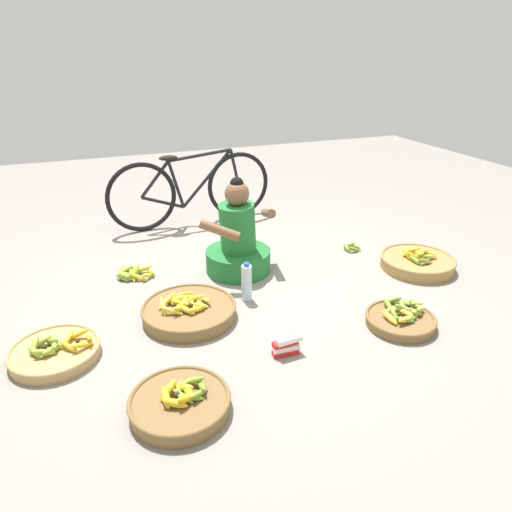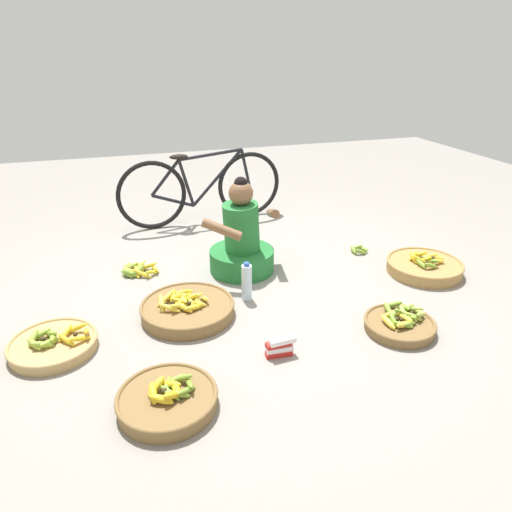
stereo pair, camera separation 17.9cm
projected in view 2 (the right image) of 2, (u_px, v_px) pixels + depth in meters
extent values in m
plane|color=gray|center=(248.00, 287.00, 3.52)|extent=(10.00, 10.00, 0.00)
cylinder|color=#237233|center=(242.00, 260.00, 3.76)|extent=(0.52, 0.52, 0.18)
cylinder|color=#237233|center=(241.00, 227.00, 3.64)|extent=(0.40, 0.39, 0.40)
sphere|color=brown|center=(241.00, 193.00, 3.52)|extent=(0.19, 0.19, 0.19)
sphere|color=black|center=(241.00, 184.00, 3.49)|extent=(0.10, 0.10, 0.10)
cylinder|color=brown|center=(222.00, 230.00, 3.38)|extent=(0.30, 0.22, 0.16)
cylinder|color=brown|center=(273.00, 213.00, 3.71)|extent=(0.13, 0.32, 0.16)
torus|color=black|center=(152.00, 196.00, 4.51)|extent=(0.69, 0.10, 0.68)
torus|color=black|center=(249.00, 185.00, 4.86)|extent=(0.69, 0.10, 0.68)
cylinder|color=black|center=(217.00, 178.00, 4.70)|extent=(0.55, 0.08, 0.55)
cylinder|color=black|center=(186.00, 183.00, 4.59)|extent=(0.15, 0.04, 0.49)
cylinder|color=black|center=(211.00, 155.00, 4.57)|extent=(0.65, 0.09, 0.08)
cylinder|color=black|center=(173.00, 201.00, 4.61)|extent=(0.42, 0.07, 0.18)
cylinder|color=black|center=(165.00, 178.00, 4.49)|extent=(0.32, 0.06, 0.35)
cylinder|color=black|center=(245.00, 167.00, 4.77)|extent=(0.11, 0.04, 0.38)
ellipsoid|color=black|center=(179.00, 157.00, 4.46)|extent=(0.18, 0.08, 0.05)
cylinder|color=brown|center=(399.00, 326.00, 2.99)|extent=(0.44, 0.44, 0.06)
torus|color=brown|center=(400.00, 322.00, 2.97)|extent=(0.46, 0.46, 0.02)
ellipsoid|color=#9EB747|center=(417.00, 311.00, 3.05)|extent=(0.06, 0.13, 0.05)
ellipsoid|color=#9EB747|center=(414.00, 309.00, 3.06)|extent=(0.11, 0.12, 0.07)
ellipsoid|color=#9EB747|center=(406.00, 308.00, 3.07)|extent=(0.13, 0.04, 0.07)
ellipsoid|color=#9EB747|center=(403.00, 313.00, 3.02)|extent=(0.06, 0.13, 0.08)
ellipsoid|color=#9EB747|center=(409.00, 316.00, 2.98)|extent=(0.11, 0.12, 0.08)
ellipsoid|color=#9EB747|center=(414.00, 317.00, 2.97)|extent=(0.13, 0.07, 0.08)
ellipsoid|color=#9EB747|center=(420.00, 315.00, 2.99)|extent=(0.12, 0.11, 0.08)
sphere|color=#382D19|center=(411.00, 313.00, 3.02)|extent=(0.03, 0.03, 0.03)
ellipsoid|color=olive|center=(405.00, 308.00, 3.07)|extent=(0.06, 0.14, 0.08)
ellipsoid|color=olive|center=(393.00, 305.00, 3.13)|extent=(0.14, 0.06, 0.06)
ellipsoid|color=olive|center=(388.00, 309.00, 3.06)|extent=(0.05, 0.14, 0.07)
ellipsoid|color=olive|center=(402.00, 312.00, 3.02)|extent=(0.13, 0.04, 0.09)
sphere|color=#382D19|center=(397.00, 309.00, 3.07)|extent=(0.03, 0.03, 0.03)
ellipsoid|color=yellow|center=(405.00, 318.00, 2.98)|extent=(0.06, 0.15, 0.06)
ellipsoid|color=yellow|center=(393.00, 314.00, 3.01)|extent=(0.15, 0.06, 0.08)
ellipsoid|color=yellow|center=(388.00, 322.00, 2.93)|extent=(0.05, 0.15, 0.06)
ellipsoid|color=yellow|center=(404.00, 324.00, 2.90)|extent=(0.15, 0.07, 0.07)
sphere|color=#382D19|center=(397.00, 319.00, 2.95)|extent=(0.03, 0.03, 0.03)
ellipsoid|color=olive|center=(408.00, 317.00, 2.98)|extent=(0.06, 0.14, 0.07)
ellipsoid|color=olive|center=(403.00, 315.00, 3.00)|extent=(0.12, 0.11, 0.06)
ellipsoid|color=olive|center=(393.00, 316.00, 2.99)|extent=(0.13, 0.10, 0.08)
ellipsoid|color=olive|center=(393.00, 320.00, 2.94)|extent=(0.04, 0.13, 0.08)
ellipsoid|color=olive|center=(403.00, 325.00, 2.90)|extent=(0.14, 0.08, 0.06)
ellipsoid|color=olive|center=(409.00, 324.00, 2.91)|extent=(0.14, 0.07, 0.06)
sphere|color=#382D19|center=(402.00, 320.00, 2.95)|extent=(0.03, 0.03, 0.03)
cylinder|color=#A87F47|center=(424.00, 267.00, 3.74)|extent=(0.59, 0.59, 0.09)
torus|color=#A87F47|center=(425.00, 263.00, 3.72)|extent=(0.60, 0.60, 0.02)
ellipsoid|color=yellow|center=(440.00, 258.00, 3.73)|extent=(0.06, 0.13, 0.07)
ellipsoid|color=yellow|center=(430.00, 256.00, 3.78)|extent=(0.13, 0.06, 0.05)
ellipsoid|color=yellow|center=(428.00, 260.00, 3.71)|extent=(0.04, 0.13, 0.06)
ellipsoid|color=yellow|center=(438.00, 261.00, 3.68)|extent=(0.13, 0.04, 0.07)
sphere|color=#382D19|center=(433.00, 258.00, 3.73)|extent=(0.03, 0.03, 0.03)
ellipsoid|color=gold|center=(427.00, 257.00, 3.74)|extent=(0.07, 0.14, 0.08)
ellipsoid|color=gold|center=(419.00, 254.00, 3.79)|extent=(0.13, 0.09, 0.08)
ellipsoid|color=gold|center=(413.00, 256.00, 3.77)|extent=(0.13, 0.10, 0.06)
ellipsoid|color=gold|center=(414.00, 258.00, 3.72)|extent=(0.05, 0.14, 0.08)
ellipsoid|color=gold|center=(420.00, 260.00, 3.68)|extent=(0.13, 0.11, 0.09)
ellipsoid|color=gold|center=(428.00, 259.00, 3.71)|extent=(0.12, 0.12, 0.08)
sphere|color=#382D19|center=(420.00, 258.00, 3.73)|extent=(0.03, 0.03, 0.03)
ellipsoid|color=olive|center=(433.00, 261.00, 3.66)|extent=(0.04, 0.13, 0.08)
ellipsoid|color=olive|center=(424.00, 260.00, 3.70)|extent=(0.13, 0.05, 0.06)
ellipsoid|color=olive|center=(421.00, 264.00, 3.63)|extent=(0.04, 0.13, 0.06)
ellipsoid|color=olive|center=(431.00, 266.00, 3.60)|extent=(0.13, 0.05, 0.07)
sphere|color=#382D19|center=(427.00, 263.00, 3.65)|extent=(0.03, 0.03, 0.03)
cylinder|color=brown|center=(188.00, 310.00, 3.14)|extent=(0.63, 0.63, 0.08)
torus|color=brown|center=(187.00, 305.00, 3.13)|extent=(0.64, 0.64, 0.02)
ellipsoid|color=yellow|center=(205.00, 298.00, 3.15)|extent=(0.05, 0.12, 0.06)
ellipsoid|color=yellow|center=(196.00, 297.00, 3.17)|extent=(0.12, 0.05, 0.06)
ellipsoid|color=yellow|center=(191.00, 302.00, 3.11)|extent=(0.04, 0.12, 0.05)
ellipsoid|color=yellow|center=(199.00, 304.00, 3.08)|extent=(0.12, 0.04, 0.07)
sphere|color=#382D19|center=(198.00, 300.00, 3.13)|extent=(0.03, 0.03, 0.03)
ellipsoid|color=gold|center=(189.00, 295.00, 3.19)|extent=(0.04, 0.13, 0.07)
ellipsoid|color=gold|center=(186.00, 292.00, 3.22)|extent=(0.11, 0.12, 0.08)
ellipsoid|color=gold|center=(180.00, 293.00, 3.23)|extent=(0.13, 0.03, 0.05)
ellipsoid|color=gold|center=(173.00, 296.00, 3.18)|extent=(0.08, 0.13, 0.07)
ellipsoid|color=gold|center=(174.00, 299.00, 3.15)|extent=(0.07, 0.13, 0.06)
ellipsoid|color=gold|center=(179.00, 301.00, 3.12)|extent=(0.13, 0.08, 0.06)
ellipsoid|color=gold|center=(187.00, 299.00, 3.15)|extent=(0.12, 0.11, 0.06)
sphere|color=#382D19|center=(181.00, 296.00, 3.18)|extent=(0.03, 0.03, 0.03)
ellipsoid|color=yellow|center=(183.00, 300.00, 3.12)|extent=(0.05, 0.16, 0.08)
ellipsoid|color=yellow|center=(175.00, 297.00, 3.16)|extent=(0.16, 0.09, 0.09)
ellipsoid|color=yellow|center=(165.00, 299.00, 3.13)|extent=(0.15, 0.12, 0.09)
ellipsoid|color=yellow|center=(162.00, 303.00, 3.08)|extent=(0.04, 0.16, 0.09)
ellipsoid|color=yellow|center=(169.00, 308.00, 3.03)|extent=(0.16, 0.10, 0.08)
ellipsoid|color=yellow|center=(179.00, 306.00, 3.05)|extent=(0.16, 0.11, 0.09)
sphere|color=#382D19|center=(173.00, 303.00, 3.10)|extent=(0.03, 0.03, 0.03)
ellipsoid|color=yellow|center=(198.00, 302.00, 3.11)|extent=(0.04, 0.14, 0.06)
ellipsoid|color=yellow|center=(188.00, 298.00, 3.14)|extent=(0.14, 0.04, 0.08)
ellipsoid|color=yellow|center=(182.00, 301.00, 3.11)|extent=(0.12, 0.12, 0.08)
ellipsoid|color=yellow|center=(184.00, 308.00, 3.04)|extent=(0.12, 0.12, 0.06)
ellipsoid|color=yellow|center=(194.00, 307.00, 3.05)|extent=(0.14, 0.08, 0.06)
sphere|color=#382D19|center=(189.00, 303.00, 3.09)|extent=(0.03, 0.03, 0.03)
cylinder|color=brown|center=(167.00, 401.00, 2.35)|extent=(0.50, 0.50, 0.07)
torus|color=brown|center=(167.00, 395.00, 2.33)|extent=(0.52, 0.52, 0.02)
ellipsoid|color=olive|center=(189.00, 383.00, 2.37)|extent=(0.04, 0.13, 0.07)
ellipsoid|color=olive|center=(182.00, 378.00, 2.40)|extent=(0.13, 0.09, 0.08)
ellipsoid|color=olive|center=(175.00, 380.00, 2.40)|extent=(0.14, 0.05, 0.06)
ellipsoid|color=olive|center=(167.00, 386.00, 2.36)|extent=(0.08, 0.13, 0.05)
ellipsoid|color=olive|center=(170.00, 393.00, 2.31)|extent=(0.11, 0.12, 0.06)
ellipsoid|color=olive|center=(177.00, 394.00, 2.30)|extent=(0.14, 0.06, 0.06)
ellipsoid|color=olive|center=(187.00, 390.00, 2.32)|extent=(0.12, 0.11, 0.07)
sphere|color=#382D19|center=(178.00, 386.00, 2.36)|extent=(0.03, 0.03, 0.03)
ellipsoid|color=gold|center=(176.00, 389.00, 2.34)|extent=(0.05, 0.14, 0.06)
ellipsoid|color=gold|center=(170.00, 384.00, 2.37)|extent=(0.13, 0.11, 0.06)
ellipsoid|color=gold|center=(156.00, 386.00, 2.34)|extent=(0.13, 0.12, 0.09)
ellipsoid|color=gold|center=(153.00, 393.00, 2.30)|extent=(0.04, 0.13, 0.08)
ellipsoid|color=gold|center=(161.00, 399.00, 2.27)|extent=(0.14, 0.09, 0.07)
ellipsoid|color=gold|center=(173.00, 395.00, 2.28)|extent=(0.13, 0.11, 0.09)
sphere|color=#382D19|center=(165.00, 391.00, 2.32)|extent=(0.04, 0.04, 0.04)
cylinder|color=tan|center=(53.00, 346.00, 2.79)|extent=(0.51, 0.51, 0.06)
torus|color=tan|center=(52.00, 341.00, 2.77)|extent=(0.52, 0.52, 0.02)
ellipsoid|color=gold|center=(86.00, 331.00, 2.81)|extent=(0.04, 0.15, 0.09)
ellipsoid|color=gold|center=(76.00, 328.00, 2.85)|extent=(0.15, 0.04, 0.08)
ellipsoid|color=gold|center=(66.00, 333.00, 2.81)|extent=(0.10, 0.14, 0.06)
ellipsoid|color=gold|center=(66.00, 340.00, 2.75)|extent=(0.12, 0.13, 0.06)
ellipsoid|color=gold|center=(79.00, 339.00, 2.75)|extent=(0.15, 0.09, 0.07)
sphere|color=#382D19|center=(75.00, 335.00, 2.80)|extent=(0.03, 0.03, 0.03)
ellipsoid|color=#8CAD38|center=(53.00, 338.00, 2.76)|extent=(0.04, 0.13, 0.07)
ellipsoid|color=#8CAD38|center=(51.00, 334.00, 2.79)|extent=(0.11, 0.13, 0.09)
ellipsoid|color=#8CAD38|center=(41.00, 334.00, 2.79)|extent=(0.14, 0.08, 0.07)
ellipsoid|color=#8CAD38|center=(33.00, 338.00, 2.75)|extent=(0.08, 0.14, 0.08)
ellipsoid|color=#8CAD38|center=(34.00, 344.00, 2.71)|extent=(0.11, 0.13, 0.06)
ellipsoid|color=#8CAD38|center=(42.00, 344.00, 2.70)|extent=(0.13, 0.04, 0.07)
ellipsoid|color=#8CAD38|center=(50.00, 342.00, 2.72)|extent=(0.12, 0.12, 0.06)
sphere|color=#382D19|center=(43.00, 339.00, 2.75)|extent=(0.03, 0.03, 0.03)
ellipsoid|color=olive|center=(364.00, 249.00, 4.12)|extent=(0.04, 0.12, 0.05)
ellipsoid|color=olive|center=(357.00, 247.00, 4.15)|extent=(0.12, 0.05, 0.06)
ellipsoid|color=olive|center=(354.00, 250.00, 4.09)|extent=(0.04, 0.12, 0.07)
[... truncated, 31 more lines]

